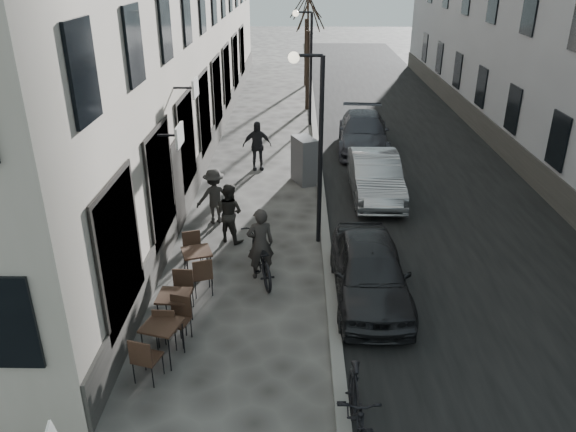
{
  "coord_description": "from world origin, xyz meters",
  "views": [
    {
      "loc": [
        -0.61,
        -7.84,
        7.11
      ],
      "look_at": [
        -0.8,
        3.72,
        1.8
      ],
      "focal_mm": 35.0,
      "sensor_mm": 36.0,
      "label": 1
    }
  ],
  "objects_px": {
    "pedestrian_near": "(229,213)",
    "car_mid": "(375,176)",
    "streetlamp_far": "(307,56)",
    "bicycle": "(261,257)",
    "bistro_set_a": "(163,338)",
    "bistro_set_c": "(197,263)",
    "car_far": "(363,132)",
    "car_near": "(370,271)",
    "pedestrian_far": "(257,146)",
    "tree_far": "(307,5)",
    "streetlamp_near": "(314,130)",
    "utility_cabinet": "(304,160)",
    "pedestrian_mid": "(214,196)",
    "moped": "(356,411)",
    "tree_near": "(308,14)",
    "bistro_set_b": "(175,308)"
  },
  "relations": [
    {
      "from": "bistro_set_c",
      "to": "streetlamp_far",
      "type": "bearing_deg",
      "value": 59.87
    },
    {
      "from": "bistro_set_c",
      "to": "moped",
      "type": "xyz_separation_m",
      "value": [
        3.32,
        -4.94,
        0.14
      ]
    },
    {
      "from": "tree_near",
      "to": "pedestrian_far",
      "type": "distance_m",
      "value": 10.12
    },
    {
      "from": "tree_far",
      "to": "utility_cabinet",
      "type": "xyz_separation_m",
      "value": [
        -0.25,
        -16.48,
        -3.87
      ]
    },
    {
      "from": "bistro_set_c",
      "to": "utility_cabinet",
      "type": "bearing_deg",
      "value": 49.58
    },
    {
      "from": "streetlamp_near",
      "to": "bistro_set_b",
      "type": "relative_size",
      "value": 3.13
    },
    {
      "from": "car_mid",
      "to": "tree_far",
      "type": "bearing_deg",
      "value": 96.46
    },
    {
      "from": "bistro_set_a",
      "to": "pedestrian_far",
      "type": "relative_size",
      "value": 0.94
    },
    {
      "from": "bistro_set_a",
      "to": "car_mid",
      "type": "distance_m",
      "value": 9.78
    },
    {
      "from": "utility_cabinet",
      "to": "moped",
      "type": "relative_size",
      "value": 0.75
    },
    {
      "from": "streetlamp_far",
      "to": "bicycle",
      "type": "distance_m",
      "value": 14.23
    },
    {
      "from": "pedestrian_far",
      "to": "car_near",
      "type": "height_order",
      "value": "pedestrian_far"
    },
    {
      "from": "tree_far",
      "to": "pedestrian_near",
      "type": "xyz_separation_m",
      "value": [
        -2.34,
        -20.99,
        -3.83
      ]
    },
    {
      "from": "streetlamp_near",
      "to": "moped",
      "type": "distance_m",
      "value": 7.54
    },
    {
      "from": "streetlamp_near",
      "to": "utility_cabinet",
      "type": "bearing_deg",
      "value": 92.27
    },
    {
      "from": "tree_far",
      "to": "pedestrian_far",
      "type": "distance_m",
      "value": 15.77
    },
    {
      "from": "streetlamp_far",
      "to": "bistro_set_b",
      "type": "relative_size",
      "value": 3.13
    },
    {
      "from": "pedestrian_far",
      "to": "car_mid",
      "type": "distance_m",
      "value": 4.76
    },
    {
      "from": "car_far",
      "to": "car_near",
      "type": "bearing_deg",
      "value": -91.0
    },
    {
      "from": "bistro_set_b",
      "to": "pedestrian_mid",
      "type": "relative_size",
      "value": 0.98
    },
    {
      "from": "streetlamp_near",
      "to": "car_near",
      "type": "relative_size",
      "value": 1.24
    },
    {
      "from": "tree_far",
      "to": "utility_cabinet",
      "type": "distance_m",
      "value": 16.93
    },
    {
      "from": "bistro_set_b",
      "to": "moped",
      "type": "distance_m",
      "value": 4.62
    },
    {
      "from": "pedestrian_near",
      "to": "car_mid",
      "type": "xyz_separation_m",
      "value": [
        4.38,
        3.25,
        -0.13
      ]
    },
    {
      "from": "tree_far",
      "to": "bistro_set_b",
      "type": "distance_m",
      "value": 25.58
    },
    {
      "from": "streetlamp_far",
      "to": "bistro_set_c",
      "type": "distance_m",
      "value": 14.67
    },
    {
      "from": "utility_cabinet",
      "to": "pedestrian_mid",
      "type": "height_order",
      "value": "pedestrian_mid"
    },
    {
      "from": "pedestrian_far",
      "to": "streetlamp_far",
      "type": "bearing_deg",
      "value": 62.31
    },
    {
      "from": "bistro_set_c",
      "to": "car_far",
      "type": "xyz_separation_m",
      "value": [
        5.06,
        10.47,
        0.21
      ]
    },
    {
      "from": "tree_near",
      "to": "bistro_set_a",
      "type": "xyz_separation_m",
      "value": [
        -3.06,
        -20.09,
        -4.17
      ]
    },
    {
      "from": "car_near",
      "to": "pedestrian_far",
      "type": "bearing_deg",
      "value": 109.51
    },
    {
      "from": "pedestrian_near",
      "to": "car_mid",
      "type": "distance_m",
      "value": 5.45
    },
    {
      "from": "tree_far",
      "to": "car_near",
      "type": "xyz_separation_m",
      "value": [
        1.16,
        -23.84,
        -3.96
      ]
    },
    {
      "from": "bistro_set_a",
      "to": "bistro_set_c",
      "type": "relative_size",
      "value": 1.01
    },
    {
      "from": "tree_near",
      "to": "car_far",
      "type": "xyz_separation_m",
      "value": [
        2.18,
        -6.67,
        -3.96
      ]
    },
    {
      "from": "car_far",
      "to": "streetlamp_near",
      "type": "bearing_deg",
      "value": -100.91
    },
    {
      "from": "bistro_set_a",
      "to": "tree_far",
      "type": "bearing_deg",
      "value": 99.42
    },
    {
      "from": "utility_cabinet",
      "to": "car_far",
      "type": "relative_size",
      "value": 0.33
    },
    {
      "from": "moped",
      "to": "tree_near",
      "type": "bearing_deg",
      "value": 90.95
    },
    {
      "from": "bistro_set_c",
      "to": "pedestrian_near",
      "type": "distance_m",
      "value": 2.25
    },
    {
      "from": "pedestrian_near",
      "to": "car_far",
      "type": "relative_size",
      "value": 0.35
    },
    {
      "from": "car_mid",
      "to": "pedestrian_near",
      "type": "bearing_deg",
      "value": -143.5
    },
    {
      "from": "tree_far",
      "to": "car_near",
      "type": "distance_m",
      "value": 24.19
    },
    {
      "from": "pedestrian_near",
      "to": "moped",
      "type": "relative_size",
      "value": 0.79
    },
    {
      "from": "streetlamp_far",
      "to": "pedestrian_near",
      "type": "distance_m",
      "value": 12.43
    },
    {
      "from": "bicycle",
      "to": "pedestrian_far",
      "type": "bearing_deg",
      "value": -100.72
    },
    {
      "from": "utility_cabinet",
      "to": "tree_near",
      "type": "bearing_deg",
      "value": 65.54
    },
    {
      "from": "streetlamp_near",
      "to": "bistro_set_c",
      "type": "xyz_separation_m",
      "value": [
        -2.8,
        -2.15,
        -2.67
      ]
    },
    {
      "from": "tree_near",
      "to": "streetlamp_far",
      "type": "bearing_deg",
      "value": -91.38
    },
    {
      "from": "car_mid",
      "to": "moped",
      "type": "bearing_deg",
      "value": -98.8
    }
  ]
}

